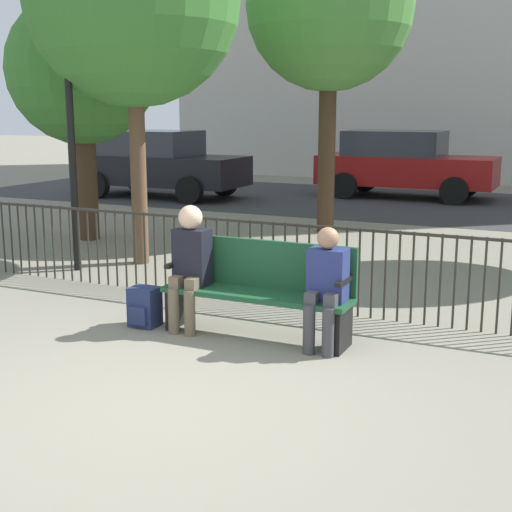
# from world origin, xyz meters

# --- Properties ---
(ground_plane) EXTENTS (80.00, 80.00, 0.00)m
(ground_plane) POSITION_xyz_m (0.00, 0.00, 0.00)
(ground_plane) COLOR gray
(park_bench) EXTENTS (1.86, 0.45, 0.92)m
(park_bench) POSITION_xyz_m (0.00, 1.80, 0.50)
(park_bench) COLOR #194728
(park_bench) RESTS_ON ground
(seated_person_0) EXTENTS (0.34, 0.39, 1.24)m
(seated_person_0) POSITION_xyz_m (-0.69, 1.67, 0.71)
(seated_person_0) COLOR brown
(seated_person_0) RESTS_ON ground
(seated_person_1) EXTENTS (0.34, 0.39, 1.13)m
(seated_person_1) POSITION_xyz_m (0.72, 1.66, 0.63)
(seated_person_1) COLOR #3D3D42
(seated_person_1) RESTS_ON ground
(backpack) EXTENTS (0.28, 0.27, 0.40)m
(backpack) POSITION_xyz_m (-1.17, 1.57, 0.20)
(backpack) COLOR navy
(backpack) RESTS_ON ground
(fence_railing) EXTENTS (9.01, 0.03, 0.95)m
(fence_railing) POSITION_xyz_m (-0.02, 2.81, 0.56)
(fence_railing) COLOR #2D2823
(fence_railing) RESTS_ON ground
(tree_0) EXTENTS (2.40, 2.40, 3.97)m
(tree_0) POSITION_xyz_m (-4.74, 5.27, 2.74)
(tree_0) COLOR #422D1E
(tree_0) RESTS_ON ground
(tree_2) EXTENTS (2.82, 2.82, 5.25)m
(tree_2) POSITION_xyz_m (-1.40, 7.64, 3.81)
(tree_2) COLOR #422D1E
(tree_2) RESTS_ON ground
(lamp_post) EXTENTS (0.28, 0.28, 3.85)m
(lamp_post) POSITION_xyz_m (-3.43, 3.33, 2.53)
(lamp_post) COLOR black
(lamp_post) RESTS_ON ground
(street_surface) EXTENTS (24.00, 6.00, 0.01)m
(street_surface) POSITION_xyz_m (0.00, 12.00, 0.00)
(street_surface) COLOR #333335
(street_surface) RESTS_ON ground
(parked_car_1) EXTENTS (4.20, 1.94, 1.62)m
(parked_car_1) POSITION_xyz_m (-1.35, 13.10, 0.84)
(parked_car_1) COLOR maroon
(parked_car_1) RESTS_ON ground
(parked_car_2) EXTENTS (4.20, 1.94, 1.62)m
(parked_car_2) POSITION_xyz_m (-6.86, 10.70, 0.84)
(parked_car_2) COLOR black
(parked_car_2) RESTS_ON ground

